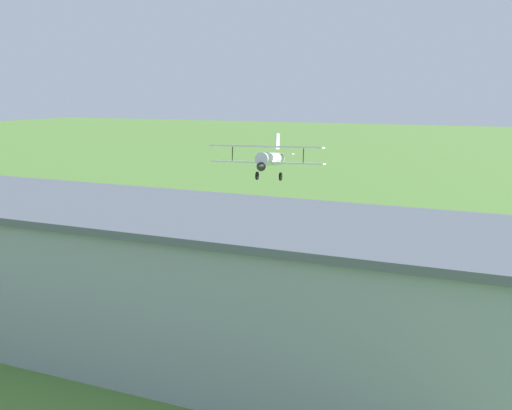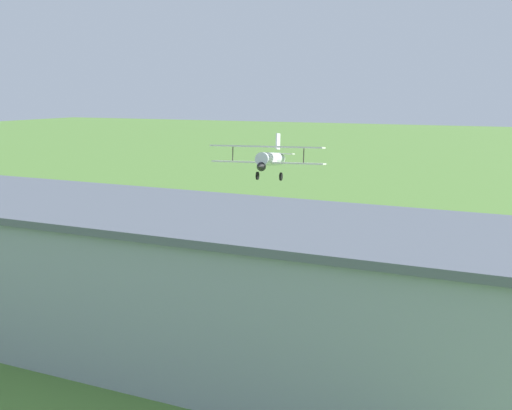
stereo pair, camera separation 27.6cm
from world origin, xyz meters
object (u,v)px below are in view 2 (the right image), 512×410
object	(u,v)px
car_red	(0,248)
hangar	(153,276)
person_by_parked_cars	(46,243)
person_beside_truck	(82,242)
person_near_hangar_door	(96,243)
biplane	(270,158)

from	to	relation	value
car_red	hangar	bearing A→B (deg)	152.38
car_red	person_by_parked_cars	world-z (taller)	person_by_parked_cars
person_beside_truck	person_near_hangar_door	world-z (taller)	person_near_hangar_door
person_beside_truck	person_by_parked_cars	size ratio (longest dim) A/B	0.96
person_beside_truck	person_by_parked_cars	xyz separation A→B (m)	(2.25, 1.75, 0.04)
hangar	car_red	distance (m)	24.53
biplane	person_by_parked_cars	size ratio (longest dim) A/B	5.67
hangar	person_beside_truck	bearing A→B (deg)	-42.50
biplane	person_beside_truck	world-z (taller)	biplane
biplane	person_near_hangar_door	bearing A→B (deg)	28.49
hangar	car_red	xyz separation A→B (m)	(21.60, -11.30, -2.76)
hangar	biplane	distance (m)	22.96
person_beside_truck	biplane	bearing A→B (deg)	-155.63
car_red	person_beside_truck	xyz separation A→B (m)	(-4.04, -4.79, -0.07)
hangar	person_beside_truck	xyz separation A→B (m)	(17.56, -16.09, -2.83)
hangar	person_near_hangar_door	distance (m)	22.57
person_beside_truck	person_near_hangar_door	xyz separation A→B (m)	(-1.60, 0.36, 0.12)
biplane	person_by_parked_cars	world-z (taller)	biplane
hangar	car_red	bearing A→B (deg)	-27.62
car_red	person_near_hangar_door	world-z (taller)	person_near_hangar_door
hangar	biplane	world-z (taller)	biplane
hangar	person_by_parked_cars	distance (m)	24.62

